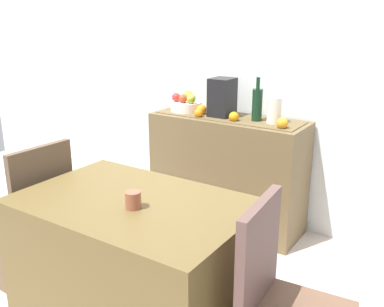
# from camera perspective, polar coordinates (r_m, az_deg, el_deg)

# --- Properties ---
(ground_plane) EXTENTS (6.40, 6.40, 0.02)m
(ground_plane) POSITION_cam_1_polar(r_m,az_deg,el_deg) (2.89, -5.25, -15.98)
(ground_plane) COLOR beige
(ground_plane) RESTS_ON ground
(room_wall_rear) EXTENTS (6.40, 0.06, 2.70)m
(room_wall_rear) POSITION_cam_1_polar(r_m,az_deg,el_deg) (3.41, 6.82, 13.54)
(room_wall_rear) COLOR silver
(room_wall_rear) RESTS_ON ground
(sideboard_console) EXTENTS (1.18, 0.42, 0.86)m
(sideboard_console) POSITION_cam_1_polar(r_m,az_deg,el_deg) (3.37, 4.57, -2.47)
(sideboard_console) COLOR brown
(sideboard_console) RESTS_ON ground
(table_runner) EXTENTS (1.11, 0.32, 0.01)m
(table_runner) POSITION_cam_1_polar(r_m,az_deg,el_deg) (3.25, 4.76, 4.76)
(table_runner) COLOR brown
(table_runner) RESTS_ON sideboard_console
(fruit_bowl) EXTENTS (0.24, 0.24, 0.07)m
(fruit_bowl) POSITION_cam_1_polar(r_m,az_deg,el_deg) (3.43, -0.78, 6.18)
(fruit_bowl) COLOR white
(fruit_bowl) RESTS_ON table_runner
(apple_front) EXTENTS (0.07, 0.07, 0.07)m
(apple_front) POSITION_cam_1_polar(r_m,az_deg,el_deg) (3.43, -2.09, 7.36)
(apple_front) COLOR #B72C28
(apple_front) RESTS_ON fruit_bowl
(apple_left) EXTENTS (0.06, 0.06, 0.06)m
(apple_left) POSITION_cam_1_polar(r_m,az_deg,el_deg) (3.41, -0.07, 7.30)
(apple_left) COLOR #98A331
(apple_left) RESTS_ON fruit_bowl
(apple_upper) EXTENTS (0.07, 0.07, 0.07)m
(apple_upper) POSITION_cam_1_polar(r_m,az_deg,el_deg) (3.37, -1.21, 7.19)
(apple_upper) COLOR #B33E20
(apple_upper) RESTS_ON fruit_bowl
(apple_rear) EXTENTS (0.08, 0.08, 0.08)m
(apple_rear) POSITION_cam_1_polar(r_m,az_deg,el_deg) (3.47, -0.46, 7.60)
(apple_rear) COLOR gold
(apple_rear) RESTS_ON fruit_bowl
(apple_center) EXTENTS (0.07, 0.07, 0.07)m
(apple_center) POSITION_cam_1_polar(r_m,az_deg,el_deg) (3.35, -0.12, 7.13)
(apple_center) COLOR olive
(apple_center) RESTS_ON fruit_bowl
(wine_bottle) EXTENTS (0.07, 0.07, 0.31)m
(wine_bottle) POSITION_cam_1_polar(r_m,az_deg,el_deg) (3.12, 8.50, 6.36)
(wine_bottle) COLOR black
(wine_bottle) RESTS_ON sideboard_console
(coffee_maker) EXTENTS (0.16, 0.18, 0.29)m
(coffee_maker) POSITION_cam_1_polar(r_m,az_deg,el_deg) (3.24, 3.96, 7.30)
(coffee_maker) COLOR black
(coffee_maker) RESTS_ON sideboard_console
(ceramic_vase) EXTENTS (0.10, 0.10, 0.19)m
(ceramic_vase) POSITION_cam_1_polar(r_m,az_deg,el_deg) (3.08, 10.68, 5.52)
(ceramic_vase) COLOR silver
(ceramic_vase) RESTS_ON sideboard_console
(orange_loose_mid) EXTENTS (0.08, 0.08, 0.08)m
(orange_loose_mid) POSITION_cam_1_polar(r_m,az_deg,el_deg) (2.96, 11.70, 3.89)
(orange_loose_mid) COLOR orange
(orange_loose_mid) RESTS_ON sideboard_console
(orange_loose_far) EXTENTS (0.07, 0.07, 0.07)m
(orange_loose_far) POSITION_cam_1_polar(r_m,az_deg,el_deg) (3.12, 5.48, 4.81)
(orange_loose_far) COLOR orange
(orange_loose_far) RESTS_ON sideboard_console
(orange_loose_near_bowl) EXTENTS (0.07, 0.07, 0.07)m
(orange_loose_near_bowl) POSITION_cam_1_polar(r_m,az_deg,el_deg) (3.23, 0.84, 5.29)
(orange_loose_near_bowl) COLOR orange
(orange_loose_near_bowl) RESTS_ON sideboard_console
(orange_loose_end) EXTENTS (0.08, 0.08, 0.08)m
(orange_loose_end) POSITION_cam_1_polar(r_m,az_deg,el_deg) (3.32, 1.25, 5.73)
(orange_loose_end) COLOR orange
(orange_loose_end) RESTS_ON sideboard_console
(dining_table) EXTENTS (1.13, 0.74, 0.74)m
(dining_table) POSITION_cam_1_polar(r_m,az_deg,el_deg) (2.29, -7.29, -14.60)
(dining_table) COLOR brown
(dining_table) RESTS_ON ground
(coffee_cup) EXTENTS (0.07, 0.07, 0.08)m
(coffee_cup) POSITION_cam_1_polar(r_m,az_deg,el_deg) (2.02, -7.70, -6.04)
(coffee_cup) COLOR brown
(coffee_cup) RESTS_ON dining_table
(chair_near_window) EXTENTS (0.41, 0.41, 0.90)m
(chair_near_window) POSITION_cam_1_polar(r_m,az_deg,el_deg) (2.88, -20.09, -10.77)
(chair_near_window) COLOR brown
(chair_near_window) RESTS_ON ground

